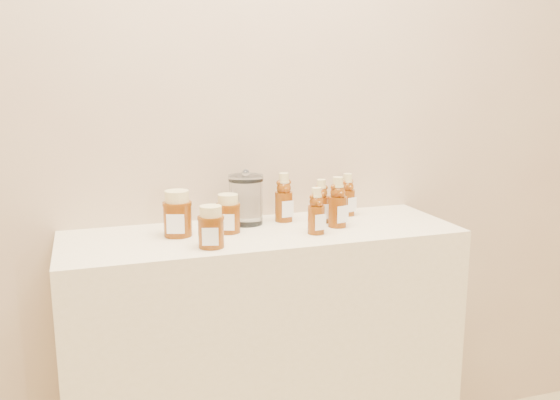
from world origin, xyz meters
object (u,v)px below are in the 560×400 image
object	(u,v)px
bear_bottle_front_left	(316,208)
honey_jar_left	(177,213)
bear_bottle_back_left	(284,194)
glass_canister	(246,198)
display_table	(264,367)

from	to	relation	value
bear_bottle_front_left	honey_jar_left	world-z (taller)	bear_bottle_front_left
bear_bottle_back_left	glass_canister	size ratio (longest dim) A/B	1.05
display_table	bear_bottle_front_left	size ratio (longest dim) A/B	7.59
bear_bottle_back_left	bear_bottle_front_left	xyz separation A→B (m)	(0.04, -0.18, -0.01)
display_table	bear_bottle_front_left	bearing A→B (deg)	-28.03
bear_bottle_front_left	glass_canister	size ratio (longest dim) A/B	0.93
display_table	glass_canister	bearing A→B (deg)	103.51
honey_jar_left	glass_canister	size ratio (longest dim) A/B	0.80
bear_bottle_back_left	bear_bottle_front_left	distance (m)	0.18
display_table	bear_bottle_back_left	size ratio (longest dim) A/B	6.73
bear_bottle_back_left	bear_bottle_front_left	world-z (taller)	bear_bottle_back_left
bear_bottle_front_left	honey_jar_left	bearing A→B (deg)	157.14
bear_bottle_front_left	glass_canister	distance (m)	0.25
bear_bottle_back_left	glass_canister	bearing A→B (deg)	171.09
bear_bottle_front_left	glass_canister	xyz separation A→B (m)	(-0.17, 0.18, 0.01)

